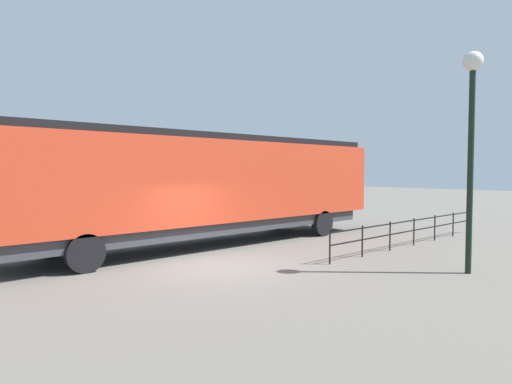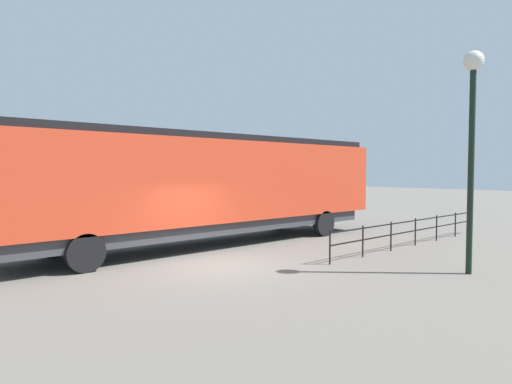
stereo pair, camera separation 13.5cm
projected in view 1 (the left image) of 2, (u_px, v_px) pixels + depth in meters
The scene contains 4 objects.
ground_plane at pixel (220, 266), 12.98m from camera, with size 120.00×120.00×0.00m, color #666059.
locomotive at pixel (219, 184), 16.97m from camera, with size 3.15×16.11×4.18m.
lamp_post at pixel (472, 115), 11.89m from camera, with size 0.53×0.53×6.07m.
platform_fence at pixel (414, 228), 16.65m from camera, with size 0.05×10.24×1.04m.
Camera 1 is at (10.26, -7.81, 2.84)m, focal length 30.69 mm.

